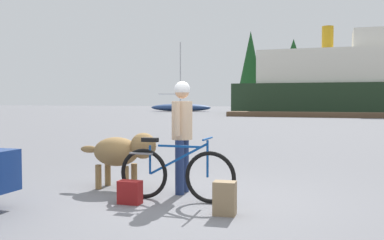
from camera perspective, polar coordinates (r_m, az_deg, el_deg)
name	(u,v)px	position (r m, az deg, el deg)	size (l,w,h in m)	color
ground_plane	(183,201)	(6.37, -1.25, -10.50)	(160.00, 160.00, 0.00)	slate
bicycle	(175,173)	(6.30, -2.19, -6.97)	(1.75, 0.44, 0.92)	black
person_cyclist	(182,126)	(6.74, -1.30, -0.77)	(0.32, 0.53, 1.73)	navy
dog	(122,151)	(7.22, -9.06, -4.07)	(1.36, 0.56, 0.92)	olive
backpack	(225,198)	(5.60, 4.29, -10.13)	(0.28, 0.20, 0.43)	#8C7251
handbag_pannier	(130,192)	(6.23, -8.09, -9.31)	(0.32, 0.18, 0.33)	maroon
dock_pier	(327,115)	(37.11, 17.23, 0.66)	(16.33, 2.18, 0.40)	brown
ferry_boat	(358,83)	(45.02, 20.84, 4.51)	(23.04, 7.50, 8.57)	#1E331E
sailboat_moored	(180,107)	(52.57, -1.52, 1.68)	(7.57, 2.12, 8.29)	navy
pine_tree_far_left	(251,61)	(65.93, 7.64, 7.62)	(3.61, 3.61, 11.57)	#4C331E
pine_tree_center	(293,62)	(64.09, 13.07, 7.35)	(4.23, 4.23, 9.99)	#4C331E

